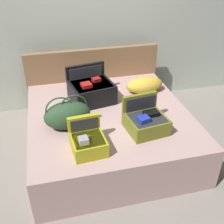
{
  "coord_description": "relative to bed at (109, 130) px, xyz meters",
  "views": [
    {
      "loc": [
        -0.63,
        -2.28,
        2.23
      ],
      "look_at": [
        0.0,
        0.26,
        0.6
      ],
      "focal_mm": 44.66,
      "sensor_mm": 36.0,
      "label": 1
    }
  ],
  "objects": [
    {
      "name": "headboard",
      "position": [
        0.0,
        0.98,
        0.22
      ],
      "size": [
        1.88,
        0.08,
        0.94
      ],
      "primitive_type": "cube",
      "color": "olive",
      "rests_on": "ground"
    },
    {
      "name": "hard_case_small",
      "position": [
        -0.35,
        -0.59,
        0.35
      ],
      "size": [
        0.34,
        0.37,
        0.3
      ],
      "rotation": [
        0.0,
        0.0,
        0.08
      ],
      "color": "gold",
      "rests_on": "bed"
    },
    {
      "name": "hard_case_medium",
      "position": [
        0.3,
        -0.41,
        0.36
      ],
      "size": [
        0.44,
        0.43,
        0.34
      ],
      "rotation": [
        0.0,
        0.0,
        0.13
      ],
      "color": "olive",
      "rests_on": "bed"
    },
    {
      "name": "ground_plane",
      "position": [
        0.0,
        -0.4,
        -0.25
      ],
      "size": [
        12.0,
        12.0,
        0.0
      ],
      "primitive_type": "plane",
      "color": "gray"
    },
    {
      "name": "hard_case_large",
      "position": [
        -0.14,
        0.35,
        0.39
      ],
      "size": [
        0.57,
        0.53,
        0.41
      ],
      "rotation": [
        0.0,
        0.0,
        0.18
      ],
      "color": "black",
      "rests_on": "bed"
    },
    {
      "name": "pillow_near_headboard",
      "position": [
        0.58,
        0.41,
        0.35
      ],
      "size": [
        0.51,
        0.28,
        0.2
      ],
      "primitive_type": "ellipsoid",
      "rotation": [
        0.0,
        0.0,
        0.05
      ],
      "color": "gold",
      "rests_on": "bed"
    },
    {
      "name": "bed",
      "position": [
        0.0,
        0.0,
        0.0
      ],
      "size": [
        1.85,
        1.88,
        0.5
      ],
      "primitive_type": "cube",
      "color": "#BC9993",
      "rests_on": "ground"
    },
    {
      "name": "duffel_bag",
      "position": [
        -0.49,
        -0.17,
        0.4
      ],
      "size": [
        0.52,
        0.34,
        0.38
      ],
      "rotation": [
        0.0,
        0.0,
        0.09
      ],
      "color": "#2D4C2D",
      "rests_on": "bed"
    },
    {
      "name": "back_wall",
      "position": [
        0.0,
        1.25,
        1.05
      ],
      "size": [
        8.0,
        0.1,
        2.6
      ],
      "primitive_type": "cube",
      "color": "#B7C1B2",
      "rests_on": "ground"
    }
  ]
}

